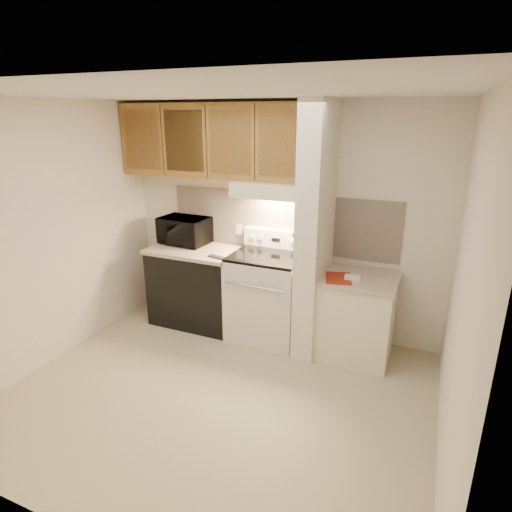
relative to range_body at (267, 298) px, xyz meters
The scene contains 50 objects.
floor 1.24m from the range_body, 90.00° to the right, with size 3.60×3.60×0.00m, color #BCB28F.
ceiling 2.34m from the range_body, 90.00° to the right, with size 3.60×3.60×0.00m, color white.
wall_back 0.86m from the range_body, 90.00° to the left, with size 3.60×0.02×2.50m, color silver.
wall_left 2.28m from the range_body, 147.31° to the right, with size 0.02×3.00×2.50m, color silver.
wall_right 2.28m from the range_body, 32.69° to the right, with size 0.02×3.00×2.50m, color silver.
backsplash 0.84m from the range_body, 90.00° to the left, with size 2.60×0.02×0.63m, color beige.
range_body is the anchor object (origin of this frame).
oven_window 0.32m from the range_body, 90.00° to the right, with size 0.50×0.01×0.30m, color black.
oven_handle 0.44m from the range_body, 90.00° to the right, with size 0.02×0.02×0.65m, color silver.
cooktop 0.48m from the range_body, ahead, with size 0.74×0.64×0.03m, color black.
range_backguard 0.66m from the range_body, 90.00° to the left, with size 0.76×0.08×0.20m, color silver.
range_display 0.64m from the range_body, 90.00° to the left, with size 0.10×0.01×0.04m, color black.
range_knob_left_outer 0.70m from the range_body, 139.40° to the left, with size 0.05×0.05×0.02m, color silver.
range_knob_left_inner 0.66m from the range_body, 126.87° to the left, with size 0.05×0.05×0.02m, color silver.
range_knob_right_inner 0.66m from the range_body, 53.13° to the left, with size 0.05×0.05×0.02m, color silver.
range_knob_right_outer 0.70m from the range_body, 40.60° to the left, with size 0.05×0.05×0.02m, color silver.
dishwasher_front 0.88m from the range_body, behind, with size 1.00×0.63×0.87m, color black.
left_countertop 0.98m from the range_body, behind, with size 1.04×0.67×0.04m, color #C2A993.
spoon_rest 0.70m from the range_body, 158.94° to the right, with size 0.22×0.07×0.01m, color black.
teal_jar 1.35m from the range_body, 169.41° to the left, with size 0.09×0.09×0.10m, color #205D59.
outlet 0.86m from the range_body, 146.31° to the left, with size 0.08×0.01×0.12m, color #ECE8CA.
microwave 1.26m from the range_body, behind, with size 0.56×0.38×0.31m, color black.
partition_pillar 0.94m from the range_body, ahead, with size 0.22×0.70×2.50m, color white.
pillar_trim 0.93m from the range_body, ahead, with size 0.01×0.70×0.04m, color olive.
knife_strip 0.95m from the range_body, ahead, with size 0.02×0.42×0.04m, color black.
knife_blade_a 0.88m from the range_body, 31.37° to the right, with size 0.01×0.04×0.16m, color silver.
knife_handle_a 1.01m from the range_body, 28.52° to the right, with size 0.02×0.02×0.10m, color black.
knife_blade_b 0.85m from the range_body, 18.27° to the right, with size 0.01×0.04×0.18m, color silver.
knife_handle_b 0.99m from the range_body, 18.41° to the right, with size 0.02×0.02×0.10m, color black.
knife_blade_c 0.83m from the range_body, ahead, with size 0.01×0.04×0.20m, color silver.
knife_handle_c 0.99m from the range_body, ahead, with size 0.02×0.02×0.10m, color black.
knife_blade_d 0.85m from the range_body, ahead, with size 0.01×0.04×0.16m, color silver.
knife_handle_d 0.99m from the range_body, ahead, with size 0.02×0.02×0.10m, color black.
knife_blade_e 0.85m from the range_body, 16.96° to the left, with size 0.01×0.04×0.18m, color silver.
knife_handle_e 0.99m from the range_body, 15.64° to the left, with size 0.02×0.02×0.10m, color black.
oven_mitt 0.85m from the range_body, 23.58° to the left, with size 0.03×0.11×0.27m, color slate.
right_cab_base 0.97m from the range_body, ahead, with size 0.70×0.60×0.81m, color #ECE8CA.
right_countertop 1.04m from the range_body, ahead, with size 0.74×0.64×0.04m, color #C2A993.
red_folder 0.89m from the range_body, ahead, with size 0.24×0.32×0.01m, color maroon.
white_box 1.01m from the range_body, ahead, with size 0.15×0.10×0.04m, color white.
range_hood 1.17m from the range_body, 90.00° to the left, with size 0.78×0.44×0.15m, color #ECE8CA.
hood_lip 1.12m from the range_body, 90.00° to the right, with size 0.78×0.04×0.06m, color #ECE8CA.
upper_cabinets 1.77m from the range_body, 166.16° to the left, with size 2.18×0.33×0.77m, color olive.
cab_door_a 2.22m from the range_body, behind, with size 0.46×0.01×0.63m, color olive.
cab_gap_a 2.04m from the range_body, behind, with size 0.01×0.01×0.73m, color black.
cab_door_b 1.89m from the range_body, behind, with size 0.46×0.01×0.63m, color olive.
cab_gap_b 1.77m from the range_body, behind, with size 0.01×0.01×0.73m, color black.
cab_door_c 1.68m from the range_body, behind, with size 0.46×0.01×0.63m, color olive.
cab_gap_c 1.63m from the range_body, behind, with size 0.01×0.01×0.73m, color black.
cab_door_d 1.63m from the range_body, ahead, with size 0.46×0.01×0.63m, color olive.
Camera 1 is at (1.58, -2.81, 2.36)m, focal length 30.00 mm.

